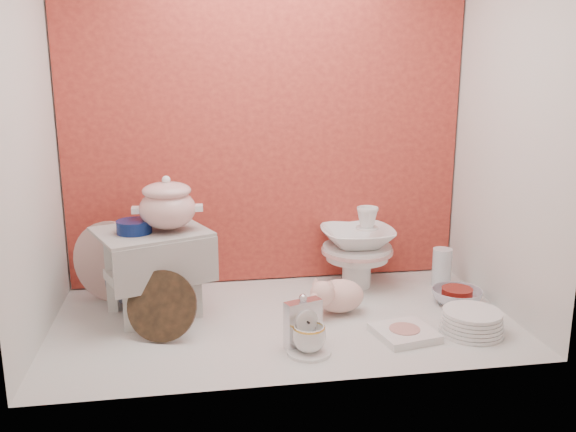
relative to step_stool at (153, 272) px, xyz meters
name	(u,v)px	position (x,y,z in m)	size (l,w,h in m)	color
ground	(284,320)	(0.51, -0.15, -0.18)	(1.80, 1.80, 0.00)	silver
niche_shell	(276,79)	(0.51, 0.03, 0.75)	(1.86, 1.03, 1.53)	#CB4532
step_stool	(153,272)	(0.00, 0.00, 0.00)	(0.41, 0.35, 0.35)	silver
soup_tureen	(167,203)	(0.07, -0.02, 0.29)	(0.26, 0.26, 0.22)	white
cobalt_bowl	(134,227)	(-0.06, -0.03, 0.20)	(0.14, 0.14, 0.05)	#0A1A4E
floral_platter	(111,262)	(-0.18, 0.17, 0.00)	(0.35, 0.04, 0.35)	white
blue_white_vase	(136,271)	(-0.08, 0.15, -0.04)	(0.26, 0.26, 0.27)	white
lacquer_tray	(162,306)	(0.04, -0.24, -0.05)	(0.26, 0.11, 0.25)	black
mantel_clock	(303,321)	(0.54, -0.40, -0.08)	(0.13, 0.05, 0.20)	silver
plush_pig	(340,295)	(0.74, -0.12, -0.10)	(0.25, 0.18, 0.15)	beige
teacup_saucer	(309,352)	(0.55, -0.45, -0.17)	(0.16, 0.16, 0.01)	white
gold_rim_teacup	(309,338)	(0.55, -0.45, -0.12)	(0.12, 0.12, 0.09)	white
lattice_dish	(404,333)	(0.93, -0.37, -0.16)	(0.21, 0.21, 0.03)	white
dinner_plate_stack	(472,322)	(1.19, -0.38, -0.13)	(0.24, 0.24, 0.09)	white
crystal_bowl	(457,297)	(1.25, -0.11, -0.14)	(0.21, 0.21, 0.07)	silver
clear_glass_vase	(442,267)	(1.28, 0.12, -0.09)	(0.09, 0.09, 0.17)	silver
porcelain_tower	(357,247)	(0.89, 0.17, 0.01)	(0.33, 0.33, 0.37)	white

